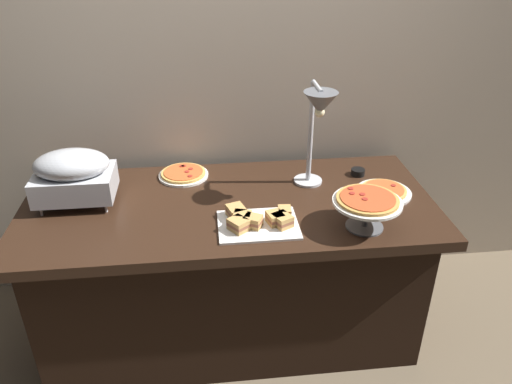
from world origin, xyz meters
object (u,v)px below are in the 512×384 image
Objects in this scene: pizza_plate_front at (184,174)px; chafing_dish at (73,174)px; sandwich_platter at (258,220)px; sauce_cup_near at (358,172)px; heat_lamp at (318,113)px; pizza_plate_raised_stand at (367,203)px; pizza_plate_center at (384,191)px.

chafing_dish is at bearing -155.81° from pizza_plate_front.
sauce_cup_near is (0.56, 0.41, -0.01)m from sandwich_platter.
sauce_cup_near is at bearing 32.03° from heat_lamp.
chafing_dish is 0.54m from pizza_plate_front.
pizza_plate_front is at bearing 174.67° from sauce_cup_near.
pizza_plate_raised_stand is at bearing -15.48° from chafing_dish.
heat_lamp is 0.77m from pizza_plate_front.
pizza_plate_center is 0.76× the size of sandwich_platter.
sauce_cup_near is at bearing 36.42° from sandwich_platter.
chafing_dish is 1.30m from pizza_plate_raised_stand.
pizza_plate_center is at bearing 56.86° from pizza_plate_raised_stand.
pizza_plate_center is (1.43, -0.07, -0.13)m from chafing_dish.
pizza_plate_front is 0.99m from pizza_plate_center.
heat_lamp is at bearing -147.97° from sauce_cup_near.
pizza_plate_center is (0.95, -0.29, -0.00)m from pizza_plate_front.
chafing_dish is 0.67× the size of heat_lamp.
heat_lamp reaches higher than pizza_plate_raised_stand.
pizza_plate_front is 0.86× the size of pizza_plate_raised_stand.
sandwich_platter reaches higher than sauce_cup_near.
sauce_cup_near is (0.11, 0.48, -0.10)m from pizza_plate_raised_stand.
sauce_cup_near is (1.36, 0.13, -0.13)m from chafing_dish.
pizza_plate_raised_stand is at bearing -63.35° from heat_lamp.
chafing_dish is 1.37m from sauce_cup_near.
chafing_dish is 1.39× the size of pizza_plate_front.
pizza_plate_raised_stand is 0.50m from sauce_cup_near.
chafing_dish is 0.86m from sandwich_platter.
sauce_cup_near is at bearing -5.33° from pizza_plate_front.
heat_lamp reaches higher than pizza_plate_center.
sandwich_platter is (0.32, -0.50, 0.01)m from pizza_plate_front.
chafing_dish is 1.34× the size of pizza_plate_center.
heat_lamp is at bearing -1.88° from chafing_dish.
pizza_plate_front is at bearing 144.01° from pizza_plate_raised_stand.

